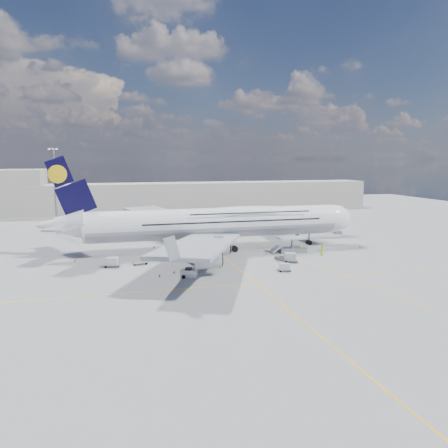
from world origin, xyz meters
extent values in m
plane|color=gray|center=(0.00, 0.00, 0.00)|extent=(300.00, 300.00, 0.00)
cube|color=#FFB70D|center=(0.00, 0.00, 0.01)|extent=(0.25, 220.00, 0.01)
cube|color=#FFB70D|center=(0.00, -20.00, 0.01)|extent=(120.00, 0.25, 0.01)
cube|color=#FFB70D|center=(14.00, 10.00, 0.01)|extent=(14.16, 99.06, 0.01)
cylinder|color=white|center=(0.00, 10.00, 6.80)|extent=(62.00, 7.20, 7.20)
cylinder|color=#9EA0A5|center=(0.00, 10.00, 6.65)|extent=(60.76, 7.13, 7.13)
ellipsoid|color=white|center=(8.00, 10.00, 8.78)|extent=(36.00, 6.84, 3.76)
ellipsoid|color=white|center=(31.00, 10.00, 6.80)|extent=(11.52, 7.20, 7.20)
ellipsoid|color=black|center=(34.24, 10.00, 7.40)|extent=(3.84, 4.16, 1.44)
cone|color=white|center=(-35.50, 10.00, 7.60)|extent=(10.00, 6.84, 6.84)
cube|color=black|center=(-33.50, 10.00, 16.40)|extent=(11.02, 0.46, 14.61)
cylinder|color=yellow|center=(-35.60, 10.00, 18.90)|extent=(4.00, 0.60, 4.00)
cube|color=#999EA3|center=(-8.00, 30.00, 5.60)|extent=(25.49, 39.15, 3.35)
cube|color=#999EA3|center=(-8.00, -10.00, 5.60)|extent=(25.49, 39.15, 3.35)
cylinder|color=#B7BABF|center=(-3.00, 22.50, 3.20)|extent=(5.20, 3.50, 3.50)
cylinder|color=#B7BABF|center=(-7.50, 33.00, 3.20)|extent=(5.20, 3.50, 3.50)
cylinder|color=#B7BABF|center=(-3.00, -2.50, 3.20)|extent=(5.20, 3.50, 3.50)
cylinder|color=#B7BABF|center=(-7.50, -13.00, 3.20)|extent=(5.20, 3.50, 3.50)
cylinder|color=gray|center=(25.00, 10.00, 2.20)|extent=(0.44, 0.44, 3.80)
cylinder|color=black|center=(25.00, 10.00, 0.65)|extent=(1.30, 0.90, 1.30)
cylinder|color=gray|center=(0.00, 10.00, 2.20)|extent=(0.56, 0.56, 3.80)
cylinder|color=black|center=(0.00, 13.20, 0.75)|extent=(1.50, 0.90, 1.50)
cube|color=#B7B7BC|center=(25.00, 18.60, 7.10)|extent=(3.00, 10.00, 2.60)
cube|color=#B7B7BC|center=(33.00, 23.60, 7.10)|extent=(18.00, 3.00, 2.60)
cylinder|color=gray|center=(27.00, 21.60, 3.55)|extent=(0.80, 0.80, 7.10)
cylinder|color=black|center=(27.00, 21.60, 0.45)|extent=(0.90, 0.80, 0.90)
cylinder|color=gray|center=(41.00, 23.60, 3.55)|extent=(1.00, 1.00, 7.10)
cube|color=gray|center=(41.00, 23.60, 0.40)|extent=(2.00, 2.00, 0.80)
cylinder|color=#B7B7BC|center=(25.00, 14.80, 7.10)|extent=(3.60, 3.60, 2.80)
cube|color=silver|center=(17.00, 2.90, 3.50)|extent=(6.50, 3.20, 0.35)
cube|color=gray|center=(17.00, 2.90, 0.55)|extent=(6.50, 3.20, 1.10)
cube|color=gray|center=(17.00, 2.90, 2.05)|extent=(0.22, 1.99, 3.00)
cylinder|color=black|center=(14.40, 1.70, 0.35)|extent=(0.70, 0.30, 0.70)
cube|color=silver|center=(12.80, 2.90, 1.00)|extent=(2.16, 2.60, 1.60)
cylinder|color=gray|center=(-40.00, 45.00, 12.50)|extent=(0.70, 0.70, 25.00)
cube|color=gray|center=(-40.00, 45.00, 25.20)|extent=(3.00, 0.40, 0.60)
cube|color=#B2AD9E|center=(0.00, 95.00, 6.00)|extent=(180.00, 16.00, 12.00)
cube|color=#193814|center=(40.00, 140.00, 4.00)|extent=(160.00, 6.00, 8.00)
cube|color=gray|center=(-19.05, -0.26, 0.35)|extent=(3.33, 2.31, 0.18)
cylinder|color=black|center=(-20.26, -0.86, 0.22)|extent=(0.44, 0.18, 0.44)
cylinder|color=black|center=(-17.84, 0.35, 0.22)|extent=(0.44, 0.18, 0.44)
cube|color=gray|center=(-6.88, -1.01, 0.32)|extent=(2.87, 1.72, 0.16)
cylinder|color=black|center=(-7.97, -1.56, 0.20)|extent=(0.40, 0.16, 0.40)
cylinder|color=black|center=(-5.78, -0.46, 0.20)|extent=(0.40, 0.16, 0.40)
cube|color=gray|center=(-4.64, 0.53, 0.33)|extent=(3.04, 1.98, 0.17)
cylinder|color=black|center=(-5.76, -0.04, 0.21)|extent=(0.41, 0.17, 0.41)
cylinder|color=black|center=(-3.51, 1.09, 0.21)|extent=(0.41, 0.17, 0.41)
cube|color=silver|center=(-4.64, 0.53, 1.08)|extent=(2.28, 1.76, 1.41)
cube|color=gray|center=(-24.90, -0.85, 0.37)|extent=(3.45, 2.35, 0.19)
cylinder|color=black|center=(-26.16, -1.48, 0.23)|extent=(0.46, 0.19, 0.46)
cylinder|color=black|center=(-23.64, -0.22, 0.23)|extent=(0.46, 0.19, 0.46)
cube|color=silver|center=(-24.90, -0.85, 1.21)|extent=(2.61, 2.06, 1.58)
cube|color=gray|center=(8.20, -13.56, 0.30)|extent=(2.81, 1.85, 0.16)
cylinder|color=black|center=(7.16, -14.08, 0.19)|extent=(0.38, 0.16, 0.38)
cylinder|color=black|center=(9.23, -13.04, 0.19)|extent=(0.38, 0.16, 0.38)
cube|color=silver|center=(8.20, -13.56, 0.99)|extent=(2.11, 1.63, 1.30)
cube|color=gray|center=(12.54, -6.50, 0.37)|extent=(3.53, 2.71, 0.19)
cylinder|color=black|center=(11.29, -7.13, 0.23)|extent=(0.46, 0.19, 0.46)
cylinder|color=black|center=(13.80, -5.88, 0.23)|extent=(0.46, 0.19, 0.46)
cube|color=silver|center=(12.54, -6.50, 1.20)|extent=(2.71, 2.30, 1.57)
cube|color=silver|center=(-11.00, -13.00, 0.76)|extent=(3.36, 2.55, 1.41)
cube|color=black|center=(-11.00, -13.00, 1.63)|extent=(1.53, 1.64, 0.54)
cylinder|color=black|center=(-12.09, -13.60, 0.35)|extent=(0.70, 0.27, 0.70)
cylinder|color=black|center=(-9.92, -12.40, 0.35)|extent=(0.70, 0.27, 0.70)
cube|color=gray|center=(-3.71, 35.23, 1.04)|extent=(7.21, 4.92, 2.08)
cube|color=silver|center=(-4.44, 35.23, 3.02)|extent=(5.62, 4.33, 2.29)
cube|color=silver|center=(-1.11, 35.23, 1.98)|extent=(2.65, 2.93, 1.67)
cube|color=black|center=(-0.38, 35.23, 2.19)|extent=(0.95, 1.98, 0.94)
cylinder|color=black|center=(-1.42, 34.03, 0.57)|extent=(1.15, 0.36, 1.15)
cylinder|color=black|center=(-6.00, 36.43, 0.57)|extent=(1.15, 0.36, 1.15)
cube|color=#F0580C|center=(-4.44, 35.23, 2.29)|extent=(5.68, 4.40, 0.52)
cube|color=gray|center=(-9.27, 39.73, 0.95)|extent=(6.55, 4.97, 1.91)
cube|color=silver|center=(-9.94, 39.73, 2.77)|extent=(5.16, 4.28, 2.10)
cube|color=silver|center=(-6.89, 39.73, 1.81)|extent=(2.56, 2.75, 1.53)
cube|color=black|center=(-6.22, 39.73, 2.00)|extent=(1.03, 1.75, 0.86)
cylinder|color=black|center=(-7.17, 38.63, 0.52)|extent=(1.05, 0.33, 1.05)
cylinder|color=black|center=(-11.37, 40.83, 0.52)|extent=(1.05, 0.33, 1.05)
imported|color=silver|center=(11.96, -4.62, 0.62)|extent=(3.94, 4.88, 1.24)
imported|color=#C5FA1A|center=(19.58, 3.32, 0.99)|extent=(0.77, 0.54, 1.98)
imported|color=#E3F119|center=(25.28, 2.96, 0.99)|extent=(1.19, 1.09, 1.98)
imported|color=#D0E718|center=(-8.97, 0.28, 0.75)|extent=(0.66, 0.95, 1.50)
imported|color=#D9FF1A|center=(22.15, -2.53, 0.83)|extent=(0.95, 0.93, 1.65)
imported|color=#F2FF1A|center=(-4.28, -10.06, 0.84)|extent=(1.22, 0.93, 1.67)
cone|color=#F0580C|center=(36.38, 4.16, 0.27)|extent=(0.42, 0.42, 0.54)
cube|color=#F0580C|center=(36.38, 4.16, 0.01)|extent=(0.36, 0.36, 0.03)
cone|color=#F0580C|center=(-14.45, 16.43, 0.28)|extent=(0.44, 0.44, 0.55)
cube|color=#F0580C|center=(-14.45, 16.43, 0.01)|extent=(0.38, 0.38, 0.03)
cone|color=#F0580C|center=(-11.01, 33.10, 0.25)|extent=(0.39, 0.39, 0.50)
cube|color=#F0580C|center=(-11.01, 33.10, 0.01)|extent=(0.34, 0.34, 0.03)
cone|color=#F0580C|center=(-13.20, -9.13, 0.28)|extent=(0.44, 0.44, 0.57)
cube|color=#F0580C|center=(-13.20, -9.13, 0.02)|extent=(0.38, 0.38, 0.03)
cone|color=#F0580C|center=(-16.29, -11.18, 0.29)|extent=(0.46, 0.46, 0.59)
cube|color=#F0580C|center=(-16.29, -11.18, 0.02)|extent=(0.40, 0.40, 0.03)
cone|color=#F0580C|center=(-32.60, 5.69, 0.32)|extent=(0.50, 0.50, 0.63)
cube|color=#F0580C|center=(-32.60, 5.69, 0.02)|extent=(0.43, 0.43, 0.03)
camera|label=1|loc=(-25.32, -91.99, 22.13)|focal=35.00mm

